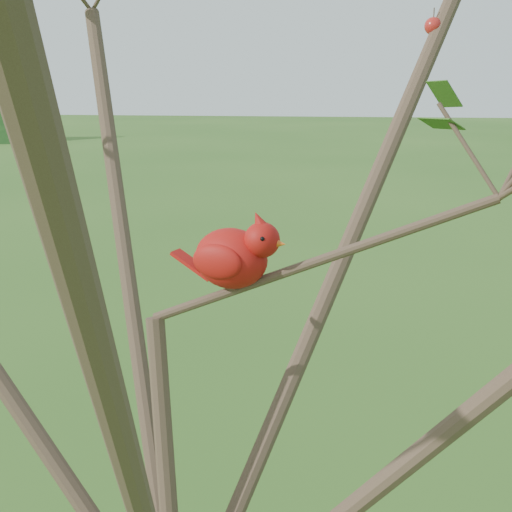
# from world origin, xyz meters

# --- Properties ---
(crabapple_tree) EXTENTS (2.35, 2.05, 2.95)m
(crabapple_tree) POSITION_xyz_m (0.03, -0.02, 2.12)
(crabapple_tree) COLOR #423024
(crabapple_tree) RESTS_ON ground
(cardinal) EXTENTS (0.23, 0.14, 0.16)m
(cardinal) POSITION_xyz_m (0.11, 0.09, 2.08)
(cardinal) COLOR #9F100D
(cardinal) RESTS_ON ground
(distant_trees) EXTENTS (38.23, 10.68, 3.14)m
(distant_trees) POSITION_xyz_m (-0.46, 23.75, 1.42)
(distant_trees) COLOR #423024
(distant_trees) RESTS_ON ground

